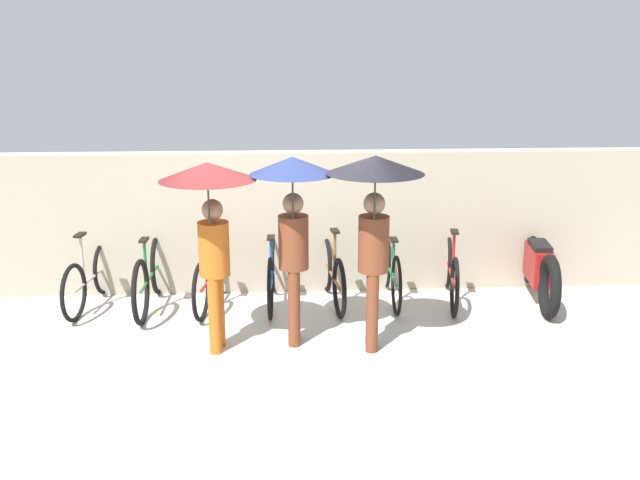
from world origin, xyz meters
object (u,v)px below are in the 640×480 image
(parked_bicycle_1, at_px, (150,276))
(parked_bicycle_4, at_px, (332,274))
(parked_bicycle_5, at_px, (391,271))
(pedestrian_trailing, at_px, (375,201))
(parked_bicycle_0, at_px, (90,278))
(pedestrian_center, at_px, (293,205))
(parked_bicycle_6, at_px, (451,272))
(parked_bicycle_2, at_px, (212,275))
(pedestrian_leading, at_px, (210,206))
(parked_bicycle_3, at_px, (272,274))
(motorcycle, at_px, (538,267))

(parked_bicycle_1, relative_size, parked_bicycle_4, 1.08)
(parked_bicycle_5, distance_m, pedestrian_trailing, 2.06)
(parked_bicycle_0, distance_m, pedestrian_trailing, 3.87)
(pedestrian_center, bearing_deg, parked_bicycle_6, -144.93)
(parked_bicycle_1, distance_m, parked_bicycle_2, 0.76)
(parked_bicycle_6, xyz_separation_m, pedestrian_leading, (-2.85, -1.44, 1.20))
(parked_bicycle_1, bearing_deg, pedestrian_trailing, -118.51)
(parked_bicycle_4, xyz_separation_m, parked_bicycle_5, (0.75, 0.07, 0.00))
(parked_bicycle_3, bearing_deg, parked_bicycle_6, -88.40)
(parked_bicycle_4, bearing_deg, parked_bicycle_6, -95.63)
(parked_bicycle_3, distance_m, parked_bicycle_5, 1.50)
(parked_bicycle_3, bearing_deg, pedestrian_center, -167.43)
(parked_bicycle_0, height_order, pedestrian_trailing, pedestrian_trailing)
(parked_bicycle_3, distance_m, parked_bicycle_4, 0.75)
(parked_bicycle_0, xyz_separation_m, pedestrian_center, (2.49, -1.36, 1.19))
(parked_bicycle_5, relative_size, pedestrian_center, 0.85)
(parked_bicycle_2, distance_m, pedestrian_leading, 1.93)
(parked_bicycle_3, xyz_separation_m, parked_bicycle_6, (2.25, -0.02, -0.01))
(parked_bicycle_0, height_order, parked_bicycle_4, parked_bicycle_4)
(parked_bicycle_2, xyz_separation_m, motorcycle, (4.12, -0.06, 0.05))
(pedestrian_trailing, bearing_deg, parked_bicycle_2, -34.39)
(parked_bicycle_5, distance_m, pedestrian_center, 2.20)
(parked_bicycle_3, height_order, pedestrian_center, pedestrian_center)
(parked_bicycle_1, bearing_deg, parked_bicycle_0, 84.69)
(parked_bicycle_4, height_order, pedestrian_trailing, pedestrian_trailing)
(parked_bicycle_1, relative_size, parked_bicycle_6, 1.03)
(pedestrian_trailing, bearing_deg, parked_bicycle_5, -99.49)
(parked_bicycle_0, distance_m, pedestrian_center, 3.08)
(parked_bicycle_2, bearing_deg, pedestrian_trailing, -122.21)
(parked_bicycle_3, height_order, parked_bicycle_6, parked_bicycle_6)
(parked_bicycle_1, xyz_separation_m, parked_bicycle_4, (2.25, 0.03, -0.02))
(parked_bicycle_0, bearing_deg, pedestrian_center, -111.00)
(pedestrian_center, xyz_separation_m, pedestrian_trailing, (0.82, -0.20, 0.08))
(parked_bicycle_0, relative_size, parked_bicycle_3, 0.96)
(parked_bicycle_4, height_order, pedestrian_center, pedestrian_center)
(motorcycle, bearing_deg, parked_bicycle_2, 97.34)
(parked_bicycle_6, distance_m, pedestrian_trailing, 2.29)
(motorcycle, bearing_deg, parked_bicycle_3, 97.74)
(parked_bicycle_3, height_order, motorcycle, parked_bicycle_3)
(parked_bicycle_5, bearing_deg, parked_bicycle_0, 91.73)
(parked_bicycle_5, relative_size, parked_bicycle_6, 0.98)
(parked_bicycle_1, distance_m, pedestrian_leading, 2.06)
(parked_bicycle_4, bearing_deg, parked_bicycle_0, 83.53)
(parked_bicycle_1, relative_size, pedestrian_center, 0.90)
(parked_bicycle_4, bearing_deg, parked_bicycle_2, 82.72)
(motorcycle, bearing_deg, pedestrian_trailing, 131.00)
(parked_bicycle_2, xyz_separation_m, parked_bicycle_5, (2.25, 0.02, 0.01))
(pedestrian_center, bearing_deg, parked_bicycle_2, -51.29)
(parked_bicycle_1, relative_size, pedestrian_trailing, 0.88)
(parked_bicycle_1, relative_size, parked_bicycle_5, 1.05)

